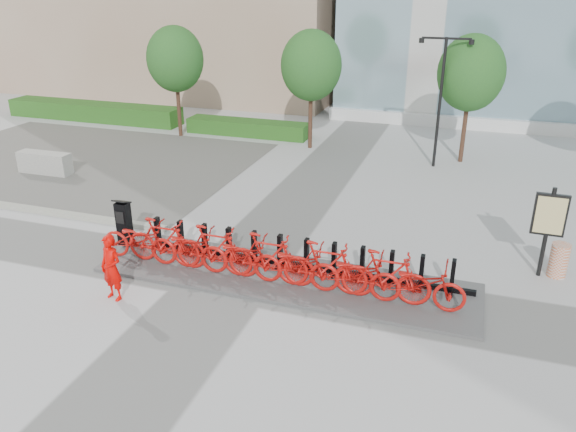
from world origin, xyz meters
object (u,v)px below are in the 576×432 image
(kiosk, at_px, (124,223))
(construction_barrel, at_px, (559,260))
(bike_0, at_px, (139,240))
(worker_red, at_px, (111,268))
(map_sign, at_px, (549,219))
(jersey_barrier, at_px, (45,163))

(kiosk, bearing_deg, construction_barrel, 9.66)
(bike_0, bearing_deg, kiosk, 53.02)
(worker_red, xyz_separation_m, map_sign, (9.57, 4.40, 0.76))
(bike_0, distance_m, worker_red, 1.85)
(bike_0, height_order, worker_red, worker_red)
(jersey_barrier, xyz_separation_m, map_sign, (17.59, -2.72, 1.15))
(kiosk, height_order, worker_red, worker_red)
(worker_red, distance_m, construction_barrel, 10.97)
(kiosk, xyz_separation_m, worker_red, (1.33, -2.49, 0.07))
(worker_red, relative_size, map_sign, 0.68)
(bike_0, relative_size, map_sign, 0.91)
(worker_red, distance_m, map_sign, 10.56)
(kiosk, distance_m, worker_red, 2.82)
(construction_barrel, xyz_separation_m, map_sign, (-0.42, -0.11, 1.12))
(worker_red, bearing_deg, bike_0, 116.22)
(construction_barrel, distance_m, jersey_barrier, 18.20)
(bike_0, distance_m, construction_barrel, 10.75)
(jersey_barrier, bearing_deg, bike_0, -36.02)
(jersey_barrier, bearing_deg, construction_barrel, -9.28)
(bike_0, bearing_deg, map_sign, -75.37)
(bike_0, relative_size, jersey_barrier, 1.00)
(worker_red, bearing_deg, jersey_barrier, 151.72)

